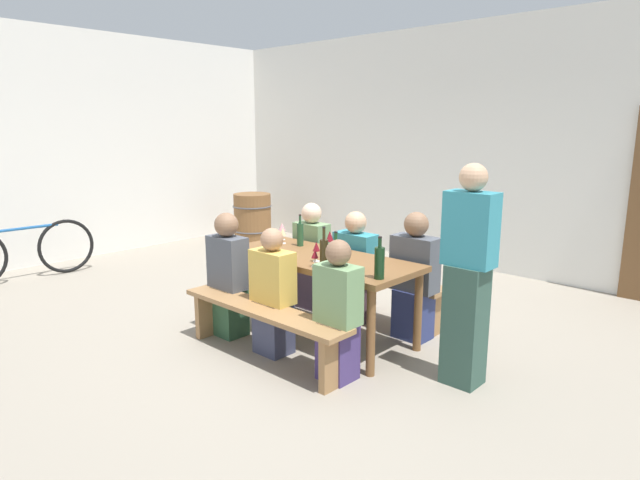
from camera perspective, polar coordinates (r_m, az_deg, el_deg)
ground_plane at (r=5.05m, az=0.00°, el=-10.04°), size 24.00×24.00×0.00m
back_wall at (r=7.44m, az=17.68°, el=9.19°), size 14.00×0.20×3.20m
side_wall at (r=8.56m, az=-23.91°, el=9.03°), size 0.20×6.98×3.20m
tasting_table at (r=4.84m, az=0.00°, el=-2.74°), size 1.82×0.78×0.75m
bench_near at (r=4.48m, az=-6.05°, el=-8.29°), size 1.72×0.30×0.45m
bench_far at (r=5.43m, az=4.94°, el=-4.59°), size 1.72×0.30×0.45m
wine_bottle_0 at (r=4.12m, az=6.28°, el=-2.35°), size 0.08×0.08×0.33m
wine_bottle_1 at (r=5.22m, az=-2.10°, el=0.64°), size 0.06×0.06×0.31m
wine_bottle_2 at (r=4.37m, az=0.41°, el=-1.41°), size 0.07×0.07×0.35m
wine_bottle_3 at (r=4.31m, az=1.67°, el=-1.68°), size 0.07×0.07×0.32m
wine_glass_0 at (r=4.61m, az=-0.39°, el=-0.79°), size 0.06×0.06×0.17m
wine_glass_1 at (r=4.45m, az=-0.55°, el=-1.57°), size 0.06×0.06×0.15m
wine_glass_2 at (r=5.33m, az=-3.94°, el=0.80°), size 0.06×0.06×0.16m
wine_glass_3 at (r=5.50m, az=-4.02°, el=1.33°), size 0.08×0.08×0.18m
wine_glass_4 at (r=5.08m, az=1.04°, el=0.36°), size 0.08×0.08×0.17m
seated_guest_near_0 at (r=4.97m, az=-9.64°, el=-3.89°), size 0.37×0.24×1.14m
seated_guest_near_1 at (r=4.54m, az=-4.98°, el=-5.82°), size 0.38×0.24×1.08m
seated_guest_near_2 at (r=4.07m, az=1.90°, el=-7.81°), size 0.33×0.24×1.08m
seated_guest_far_0 at (r=5.66m, az=-0.89°, el=-1.90°), size 0.36×0.24×1.12m
seated_guest_far_1 at (r=5.29m, az=3.71°, el=-3.14°), size 0.42×0.24×1.09m
seated_guest_far_2 at (r=4.90m, az=9.90°, el=-4.10°), size 0.42×0.24×1.16m
standing_host at (r=4.06m, az=15.28°, el=-4.09°), size 0.36×0.24×1.64m
wine_barrel at (r=8.95m, az=-7.12°, el=2.31°), size 0.64×0.64×0.80m
parked_bicycle_0 at (r=7.62m, az=-28.93°, el=-1.05°), size 0.20×1.74×0.90m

